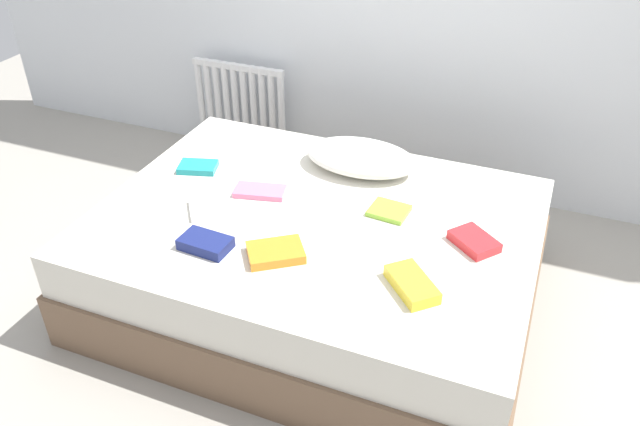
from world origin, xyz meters
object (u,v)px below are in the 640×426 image
pillow (361,157)px  textbook_white (203,209)px  textbook_lime (389,211)px  bed (316,259)px  textbook_red (474,241)px  textbook_navy (206,243)px  textbook_pink (260,191)px  textbook_yellow (412,284)px  radiator (240,104)px  textbook_orange (276,252)px  textbook_teal (198,167)px

pillow → textbook_white: (-0.54, -0.64, -0.05)m
textbook_lime → bed: bearing=-149.9°
textbook_red → textbook_navy: 1.13m
textbook_pink → textbook_navy: (-0.02, -0.47, 0.01)m
pillow → textbook_yellow: (0.49, -0.82, -0.04)m
radiator → textbook_navy: 1.76m
textbook_pink → textbook_navy: textbook_navy is taller
textbook_lime → textbook_navy: textbook_navy is taller
textbook_orange → textbook_lime: 0.60m
textbook_pink → textbook_lime: 0.62m
radiator → textbook_lime: bearing=-38.3°
textbook_white → textbook_yellow: bearing=44.2°
pillow → textbook_lime: (0.25, -0.34, -0.05)m
textbook_orange → textbook_lime: size_ratio=1.32×
radiator → bed: bearing=-49.2°
radiator → textbook_teal: size_ratio=3.43×
textbook_lime → textbook_navy: size_ratio=0.81×
textbook_teal → bed: bearing=-29.1°
textbook_white → textbook_lime: size_ratio=1.04×
bed → textbook_pink: size_ratio=8.33×
radiator → textbook_navy: bearing=-66.3°
textbook_navy → textbook_teal: bearing=127.5°
radiator → textbook_teal: bearing=-72.8°
textbook_red → textbook_navy: size_ratio=0.92×
radiator → textbook_white: 1.48m
textbook_lime → textbook_navy: bearing=-134.6°
bed → textbook_teal: size_ratio=10.58×
textbook_pink → textbook_teal: 0.41m
textbook_navy → textbook_pink: bearing=91.4°
textbook_yellow → textbook_orange: textbook_yellow is taller
textbook_red → textbook_white: bearing=-131.5°
textbook_yellow → textbook_lime: bearing=162.8°
textbook_pink → textbook_lime: bearing=-6.6°
radiator → textbook_yellow: bearing=-44.3°
pillow → textbook_teal: (-0.76, -0.32, -0.05)m
textbook_lime → textbook_orange: bearing=-120.0°
textbook_red → textbook_orange: (-0.75, -0.38, -0.00)m
textbook_red → textbook_teal: bearing=-145.9°
textbook_red → textbook_orange: 0.84m
radiator → textbook_pink: (0.72, -1.13, 0.13)m
textbook_navy → radiator: bearing=117.2°
textbook_red → radiator: bearing=-174.8°
textbook_red → textbook_white: 1.21m
bed → textbook_red: (0.71, 0.04, 0.27)m
textbook_red → textbook_teal: textbook_red is taller
textbook_white → textbook_navy: (0.16, -0.24, 0.01)m
textbook_teal → textbook_white: bearing=-71.8°
textbook_yellow → textbook_pink: size_ratio=0.99×
textbook_teal → textbook_lime: bearing=-17.5°
textbook_yellow → textbook_pink: bearing=-158.7°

